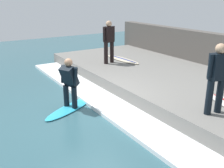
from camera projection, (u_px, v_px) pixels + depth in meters
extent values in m
plane|color=#335B66|center=(91.00, 111.00, 7.54)|extent=(28.00, 28.00, 0.00)
cube|color=slate|center=(175.00, 84.00, 9.13)|extent=(4.40, 11.91, 0.48)
cube|color=#544F49|center=(222.00, 57.00, 10.16)|extent=(0.50, 12.50, 1.76)
cube|color=white|center=(109.00, 105.00, 7.82)|extent=(1.03, 11.31, 0.11)
ellipsoid|color=#2DADD1|center=(71.00, 107.00, 7.71)|extent=(2.07, 1.38, 0.06)
cylinder|color=black|center=(66.00, 96.00, 7.67)|extent=(0.16, 0.16, 0.63)
cylinder|color=black|center=(74.00, 98.00, 7.53)|extent=(0.16, 0.16, 0.63)
cube|color=black|center=(69.00, 76.00, 7.40)|extent=(0.58, 0.55, 0.65)
sphere|color=#A87A5B|center=(68.00, 62.00, 7.27)|extent=(0.23, 0.23, 0.23)
cylinder|color=black|center=(63.00, 74.00, 7.50)|extent=(0.11, 0.21, 0.54)
cylinder|color=black|center=(75.00, 76.00, 7.28)|extent=(0.11, 0.21, 0.54)
cylinder|color=black|center=(219.00, 96.00, 6.21)|extent=(0.16, 0.16, 0.84)
cylinder|color=black|center=(209.00, 97.00, 6.10)|extent=(0.16, 0.16, 0.84)
cube|color=black|center=(218.00, 67.00, 5.92)|extent=(0.44, 0.32, 0.62)
sphere|color=tan|center=(221.00, 49.00, 5.78)|extent=(0.23, 0.23, 0.23)
cylinder|color=black|center=(211.00, 66.00, 5.82)|extent=(0.12, 0.12, 0.54)
cylinder|color=black|center=(112.00, 52.00, 10.87)|extent=(0.16, 0.16, 0.88)
cylinder|color=black|center=(106.00, 53.00, 10.68)|extent=(0.16, 0.16, 0.88)
cube|color=black|center=(109.00, 34.00, 10.54)|extent=(0.43, 0.29, 0.62)
sphere|color=tan|center=(109.00, 24.00, 10.40)|extent=(0.24, 0.24, 0.24)
cylinder|color=black|center=(113.00, 33.00, 10.66)|extent=(0.12, 0.12, 0.55)
cylinder|color=black|center=(104.00, 34.00, 10.39)|extent=(0.12, 0.12, 0.55)
ellipsoid|color=beige|center=(123.00, 59.00, 11.42)|extent=(0.64, 2.10, 0.06)
ellipsoid|color=navy|center=(123.00, 59.00, 11.41)|extent=(0.22, 1.91, 0.01)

